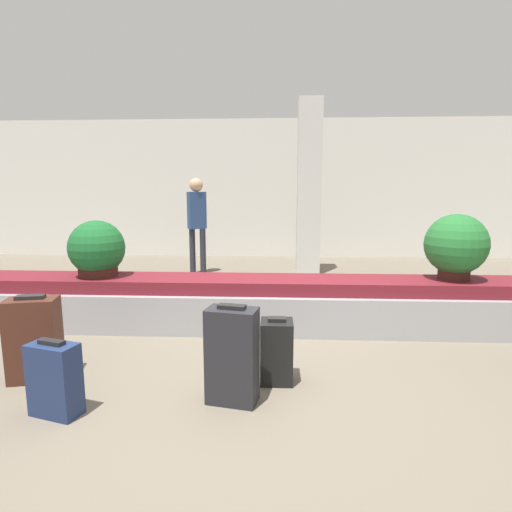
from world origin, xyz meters
TOP-DOWN VIEW (x-y plane):
  - ground_plane at (0.00, 0.00)m, footprint 18.00×18.00m
  - back_wall at (0.00, 6.36)m, footprint 18.00×0.06m
  - carousel at (0.00, 1.25)m, footprint 7.85×0.75m
  - pillar at (0.82, 4.41)m, footprint 0.43×0.43m
  - suitcase_0 at (0.23, -0.07)m, footprint 0.26×0.25m
  - suitcase_1 at (-1.74, -0.13)m, footprint 0.43×0.31m
  - suitcase_2 at (-1.29, -0.64)m, footprint 0.38×0.26m
  - suitcase_3 at (-0.09, -0.40)m, footprint 0.40×0.28m
  - potted_plant_0 at (-1.82, 1.26)m, footprint 0.62×0.62m
  - potted_plant_1 at (2.19, 1.29)m, footprint 0.66×0.66m
  - traveler_0 at (-1.25, 4.24)m, footprint 0.37×0.32m

SIDE VIEW (x-z plane):
  - ground_plane at x=0.00m, z-range 0.00..0.00m
  - suitcase_0 at x=0.23m, z-range -0.01..0.53m
  - suitcase_2 at x=-1.29m, z-range -0.01..0.53m
  - carousel at x=0.00m, z-range -0.01..0.56m
  - suitcase_1 at x=-1.74m, z-range -0.01..0.70m
  - suitcase_3 at x=-0.09m, z-range -0.01..0.73m
  - potted_plant_0 at x=-1.82m, z-range 0.56..1.20m
  - potted_plant_1 at x=2.19m, z-range 0.58..1.31m
  - traveler_0 at x=-1.25m, z-range 0.19..1.98m
  - back_wall at x=0.00m, z-range 0.00..3.20m
  - pillar at x=0.82m, z-range 0.00..3.20m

